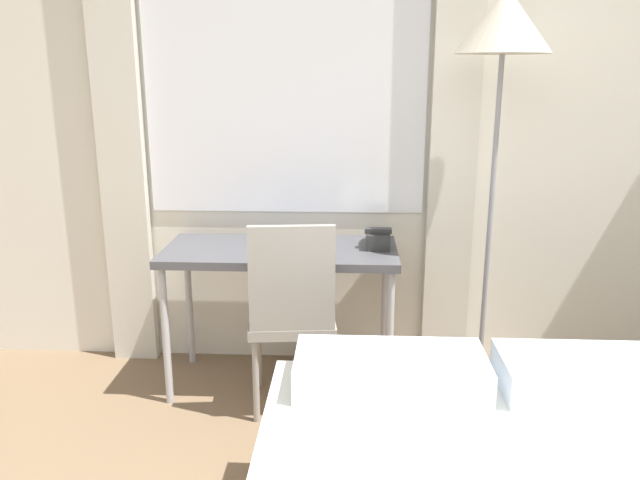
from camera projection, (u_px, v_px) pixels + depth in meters
wall_back_with_window at (341, 116)px, 3.23m from camera, size 5.46×0.13×2.70m
desk at (281, 261)px, 3.09m from camera, size 1.15×0.53×0.74m
desk_chair at (292, 308)px, 2.87m from camera, size 0.44×0.44×0.94m
standing_lamp at (503, 47)px, 2.74m from camera, size 0.42×0.42×1.93m
telephone at (378, 240)px, 3.06m from camera, size 0.13×0.13×0.10m
book at (275, 242)px, 3.14m from camera, size 0.24×0.19×0.02m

